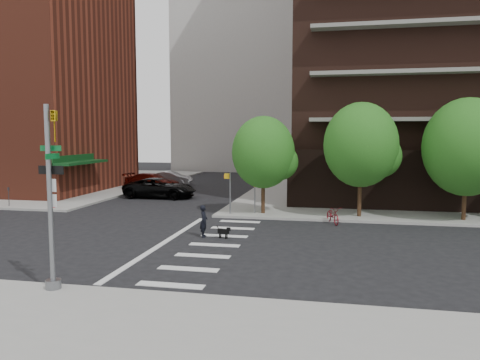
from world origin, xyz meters
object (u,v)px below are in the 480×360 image
(traffic_signal, at_px, (51,212))
(parked_car_maroon, at_px, (153,181))
(parked_car_silver, at_px, (171,178))
(parked_car_black, at_px, (160,188))
(scooter, at_px, (333,215))
(fire_hydrant, at_px, (54,202))
(dog_walker, at_px, (204,221))

(traffic_signal, xyz_separation_m, parked_car_maroon, (-7.73, 27.55, -1.92))
(parked_car_silver, bearing_deg, parked_car_black, -166.93)
(scooter, bearing_deg, fire_hydrant, 156.19)
(parked_car_maroon, distance_m, parked_car_silver, 4.29)
(fire_hydrant, bearing_deg, traffic_signal, -56.74)
(fire_hydrant, relative_size, parked_car_silver, 0.17)
(fire_hydrant, xyz_separation_m, parked_car_silver, (2.58, 16.54, 0.15))
(traffic_signal, relative_size, parked_car_black, 1.03)
(parked_car_black, bearing_deg, parked_car_silver, 14.91)
(scooter, bearing_deg, parked_car_maroon, 120.90)
(fire_hydrant, relative_size, scooter, 0.38)
(parked_car_silver, bearing_deg, parked_car_maroon, 174.88)
(traffic_signal, distance_m, dog_walker, 9.62)
(scooter, bearing_deg, parked_car_black, 128.90)
(fire_hydrant, xyz_separation_m, scooter, (18.91, -1.30, -0.05))
(parked_car_maroon, bearing_deg, dog_walker, -147.17)
(parked_car_maroon, bearing_deg, traffic_signal, -160.49)
(traffic_signal, bearing_deg, scooter, 57.60)
(parked_car_black, distance_m, parked_car_maroon, 5.79)
(parked_car_black, height_order, parked_car_maroon, parked_car_black)
(parked_car_silver, xyz_separation_m, dog_walker, (9.94, -22.74, 0.12))
(traffic_signal, bearing_deg, dog_walker, 74.66)
(traffic_signal, bearing_deg, fire_hydrant, 123.26)
(parked_car_maroon, xyz_separation_m, dog_walker, (10.23, -18.46, 0.04))
(traffic_signal, height_order, scooter, traffic_signal)
(dog_walker, bearing_deg, fire_hydrant, 54.57)
(parked_car_black, xyz_separation_m, scooter, (13.91, -8.44, -0.31))
(parked_car_black, bearing_deg, fire_hydrant, 145.48)
(dog_walker, bearing_deg, parked_car_maroon, 19.89)
(fire_hydrant, distance_m, scooter, 18.96)
(parked_car_silver, bearing_deg, scooter, -138.87)
(parked_car_silver, relative_size, scooter, 2.22)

